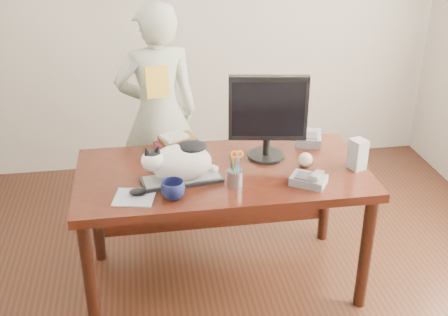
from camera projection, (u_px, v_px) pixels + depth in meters
room at (245, 107)px, 2.30m from camera, size 4.50×4.50×4.50m
desk at (220, 187)px, 3.23m from camera, size 1.60×0.80×0.75m
keyboard at (182, 179)px, 2.97m from camera, size 0.44×0.22×0.03m
cat at (179, 161)px, 2.92m from camera, size 0.42×0.25×0.24m
monitor at (268, 113)px, 3.10m from camera, size 0.44×0.25×0.49m
pen_cup at (235, 176)px, 2.91m from camera, size 0.09×0.09×0.21m
mousepad at (134, 197)px, 2.82m from camera, size 0.23×0.22×0.00m
mouse at (138, 192)px, 2.83m from camera, size 0.10×0.08×0.04m
coffee_mug at (173, 190)px, 2.80m from camera, size 0.16×0.16×0.10m
phone at (309, 180)px, 2.94m from camera, size 0.22×0.20×0.08m
speaker at (358, 154)px, 3.08m from camera, size 0.10×0.11×0.17m
baseball at (305, 160)px, 3.12m from camera, size 0.08×0.08×0.08m
book_stack at (177, 142)px, 3.34m from camera, size 0.27×0.24×0.08m
calculator at (308, 138)px, 3.41m from camera, size 0.20×0.24×0.06m
person at (158, 114)px, 3.80m from camera, size 0.60×0.44×1.53m
held_book at (157, 82)px, 3.53m from camera, size 0.15×0.10×0.20m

